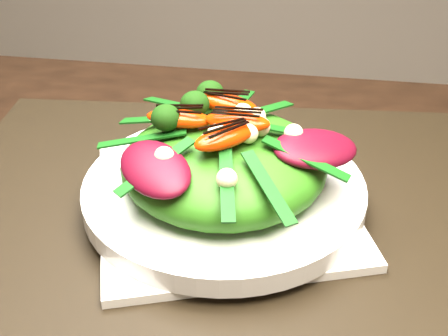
# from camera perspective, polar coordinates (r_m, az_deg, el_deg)

# --- Properties ---
(dining_table) EXTENTS (1.60, 0.90, 0.75)m
(dining_table) POSITION_cam_1_polar(r_m,az_deg,el_deg) (0.56, -20.14, -10.95)
(dining_table) COLOR black
(dining_table) RESTS_ON floor
(placemat) EXTENTS (0.60, 0.47, 0.00)m
(placemat) POSITION_cam_1_polar(r_m,az_deg,el_deg) (0.58, -0.00, -3.82)
(placemat) COLOR black
(placemat) RESTS_ON dining_table
(plate_base) EXTENTS (0.30, 0.30, 0.01)m
(plate_base) POSITION_cam_1_polar(r_m,az_deg,el_deg) (0.57, -0.00, -3.28)
(plate_base) COLOR white
(plate_base) RESTS_ON placemat
(salad_bowl) EXTENTS (0.32, 0.32, 0.02)m
(salad_bowl) POSITION_cam_1_polar(r_m,az_deg,el_deg) (0.57, -0.00, -2.11)
(salad_bowl) COLOR silver
(salad_bowl) RESTS_ON plate_base
(lettuce_mound) EXTENTS (0.20, 0.20, 0.06)m
(lettuce_mound) POSITION_cam_1_polar(r_m,az_deg,el_deg) (0.55, -0.00, 0.46)
(lettuce_mound) COLOR #2F6B13
(lettuce_mound) RESTS_ON salad_bowl
(radicchio_leaf) EXTENTS (0.09, 0.08, 0.02)m
(radicchio_leaf) POSITION_cam_1_polar(r_m,az_deg,el_deg) (0.53, 8.70, 1.85)
(radicchio_leaf) COLOR #480715
(radicchio_leaf) RESTS_ON lettuce_mound
(orange_segment) EXTENTS (0.06, 0.03, 0.02)m
(orange_segment) POSITION_cam_1_polar(r_m,az_deg,el_deg) (0.54, -2.52, 4.52)
(orange_segment) COLOR red
(orange_segment) RESTS_ON lettuce_mound
(broccoli_floret) EXTENTS (0.04, 0.04, 0.04)m
(broccoli_floret) POSITION_cam_1_polar(r_m,az_deg,el_deg) (0.55, -4.55, 6.01)
(broccoli_floret) COLOR #183209
(broccoli_floret) RESTS_ON lettuce_mound
(macadamia_nut) EXTENTS (0.02, 0.02, 0.02)m
(macadamia_nut) POSITION_cam_1_polar(r_m,az_deg,el_deg) (0.49, 1.46, 0.78)
(macadamia_nut) COLOR beige
(macadamia_nut) RESTS_ON lettuce_mound
(balsamic_drizzle) EXTENTS (0.04, 0.01, 0.00)m
(balsamic_drizzle) POSITION_cam_1_polar(r_m,az_deg,el_deg) (0.53, -2.54, 5.31)
(balsamic_drizzle) COLOR black
(balsamic_drizzle) RESTS_ON orange_segment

